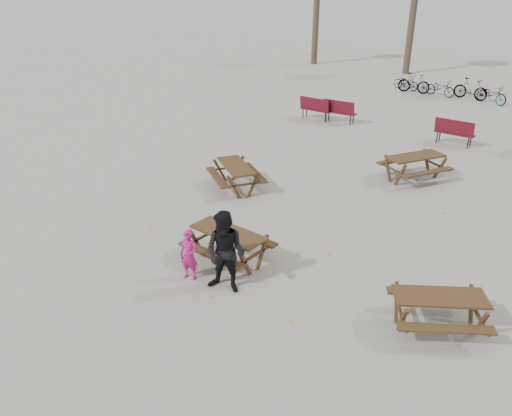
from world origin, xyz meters
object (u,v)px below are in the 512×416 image
Objects in this scene: picnic_table_north at (236,177)px; soda_bottle at (227,234)px; picnic_table_far at (414,168)px; picnic_table_east at (437,312)px; food_tray at (231,235)px; main_picnic_table at (228,239)px; child at (189,255)px; adult at (226,253)px.

soda_bottle is at bearing -20.03° from picnic_table_north.
picnic_table_north is at bearing 164.32° from picnic_table_far.
picnic_table_east is (4.50, 0.86, -0.49)m from soda_bottle.
food_tray is at bearing -19.04° from picnic_table_north.
main_picnic_table is at bearing 125.40° from soda_bottle.
food_tray is at bearing 154.37° from picnic_table_east.
picnic_table_east is (4.47, 0.76, -0.43)m from food_tray.
food_tray reaches higher than picnic_table_east.
picnic_table_north is at bearing 129.75° from food_tray.
picnic_table_north is at bearing 124.45° from picnic_table_east.
soda_bottle reaches higher than picnic_table_east.
soda_bottle is 0.96m from child.
child reaches higher than food_tray.
child is (-0.18, -1.06, -0.01)m from main_picnic_table.
child is at bearing 164.30° from picnic_table_east.
child is (-0.35, -0.96, -0.21)m from food_tray.
adult reaches higher than picnic_table_east.
child reaches higher than picnic_table_north.
soda_bottle reaches higher than picnic_table_far.
adult reaches higher than soda_bottle.
adult reaches higher than picnic_table_north.
adult is (0.74, -0.89, 0.32)m from main_picnic_table.
soda_bottle reaches higher than food_tray.
main_picnic_table is 1.07× the size of picnic_table_east.
picnic_table_far is at bearing 82.09° from soda_bottle.
child is at bearing -161.69° from picnic_table_far.
food_tray is at bearing 108.35° from adult.
main_picnic_table is 4.69m from picnic_table_east.
picnic_table_north is (-2.73, 3.37, -0.20)m from main_picnic_table.
picnic_table_north reaches higher than main_picnic_table.
food_tray is at bearing 74.74° from soda_bottle.
soda_bottle is (-0.03, -0.09, 0.05)m from food_tray.
soda_bottle reaches higher than main_picnic_table.
picnic_table_north reaches higher than picnic_table_east.
picnic_table_far is (3.94, 4.20, 0.02)m from picnic_table_north.
food_tray is 1.06× the size of soda_bottle.
picnic_table_east is at bearing 3.85° from adult.
child is 0.61× the size of picnic_table_far.
soda_bottle is at bearing 113.06° from adult.
adult is 1.07× the size of picnic_table_east.
main_picnic_table is at bearing 147.91° from food_tray.
main_picnic_table is 0.95× the size of picnic_table_far.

